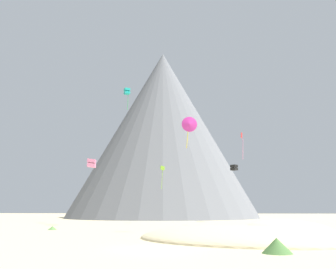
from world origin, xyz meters
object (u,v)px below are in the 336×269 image
at_px(bush_near_right, 234,230).
at_px(kite_teal_high, 127,92).
at_px(bush_near_left, 282,233).
at_px(kite_red_mid, 242,141).
at_px(bush_far_left, 286,239).
at_px(kite_pink_low, 92,163).
at_px(kite_lime_low, 162,169).
at_px(bush_far_right, 52,228).
at_px(kite_black_low, 234,168).
at_px(bush_mid_center, 277,246).
at_px(kite_magenta_low, 189,124).
at_px(rock_massif, 163,136).
at_px(bush_low_patch, 266,242).

height_order(bush_near_right, kite_teal_high, kite_teal_high).
xyz_separation_m(bush_near_left, kite_teal_high, (-22.91, 30.61, 25.93)).
relative_size(kite_red_mid, kite_teal_high, 1.06).
distance_m(bush_near_right, kite_red_mid, 23.56).
distance_m(bush_far_left, kite_pink_low, 40.93).
height_order(kite_lime_low, kite_pink_low, kite_pink_low).
bearing_deg(bush_far_right, kite_red_mid, 27.46).
relative_size(kite_lime_low, kite_teal_high, 1.05).
bearing_deg(kite_black_low, bush_near_right, 35.55).
xyz_separation_m(bush_near_right, kite_teal_high, (-18.63, 24.60, 26.02)).
xyz_separation_m(bush_mid_center, bush_far_right, (-25.11, 24.10, -0.24)).
xyz_separation_m(bush_far_left, kite_magenta_low, (-8.60, 11.18, 12.99)).
height_order(bush_far_left, kite_teal_high, kite_teal_high).
distance_m(bush_mid_center, bush_near_left, 14.24).
bearing_deg(kite_teal_high, kite_lime_low, -90.15).
distance_m(bush_mid_center, kite_red_mid, 40.92).
height_order(kite_magenta_low, kite_teal_high, kite_teal_high).
height_order(kite_magenta_low, kite_lime_low, kite_magenta_low).
height_order(kite_lime_low, kite_black_low, kite_black_low).
height_order(rock_massif, kite_lime_low, rock_massif).
xyz_separation_m(bush_near_left, kite_magenta_low, (-9.35, 5.75, 12.85)).
bearing_deg(kite_black_low, kite_red_mid, 40.48).
bearing_deg(kite_magenta_low, rock_massif, 90.38).
bearing_deg(kite_teal_high, kite_magenta_low, 177.80).
relative_size(kite_magenta_low, kite_lime_low, 0.85).
bearing_deg(bush_mid_center, kite_magenta_low, 107.46).
xyz_separation_m(bush_mid_center, kite_red_mid, (2.36, 38.39, 13.98)).
bearing_deg(bush_far_left, kite_pink_low, 132.56).
bearing_deg(kite_teal_high, bush_far_left, -179.23).
height_order(bush_near_left, kite_lime_low, kite_lime_low).
xyz_separation_m(kite_black_low, kite_teal_high, (-22.26, -13.95, 14.28)).
height_order(bush_low_patch, bush_near_left, bush_near_left).
bearing_deg(kite_pink_low, kite_lime_low, 125.96).
bearing_deg(rock_massif, kite_black_low, -59.14).
distance_m(bush_near_right, kite_pink_low, 31.01).
relative_size(bush_low_patch, kite_magenta_low, 0.41).
height_order(bush_near_right, rock_massif, rock_massif).
bearing_deg(rock_massif, kite_pink_low, -96.94).
relative_size(bush_low_patch, kite_red_mid, 0.35).
height_order(kite_black_low, kite_red_mid, kite_red_mid).
height_order(bush_mid_center, kite_black_low, kite_black_low).
distance_m(bush_near_left, kite_magenta_low, 16.90).
xyz_separation_m(bush_far_right, rock_massif, (7.44, 68.13, 26.51)).
relative_size(bush_low_patch, kite_pink_low, 1.03).
distance_m(kite_magenta_low, kite_red_mid, 20.65).
bearing_deg(rock_massif, bush_far_left, -76.51).
distance_m(bush_mid_center, bush_far_right, 34.81).
bearing_deg(bush_low_patch, bush_far_left, 56.63).
bearing_deg(bush_low_patch, bush_mid_center, -92.09).
xyz_separation_m(bush_near_right, rock_massif, (-16.57, 72.35, 26.47)).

